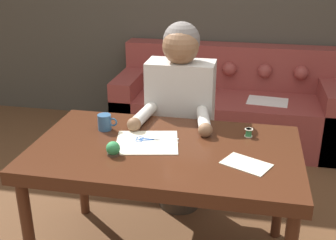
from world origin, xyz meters
TOP-DOWN VIEW (x-y plane):
  - dining_table at (-0.02, 0.11)m, footprint 1.38×0.82m
  - couch at (0.19, 1.88)m, footprint 1.99×0.79m
  - person at (-0.04, 0.67)m, footprint 0.48×0.58m
  - pattern_paper_main at (-0.13, 0.14)m, footprint 0.38×0.35m
  - pattern_paper_offcut at (0.40, 0.00)m, footprint 0.26×0.22m
  - scissors at (-0.12, 0.17)m, footprint 0.23×0.09m
  - mug at (-0.40, 0.26)m, footprint 0.11×0.08m
  - thread_spool at (0.40, 0.33)m, footprint 0.04×0.04m
  - pin_cushion at (-0.25, -0.03)m, footprint 0.07×0.07m

SIDE VIEW (x-z plane):
  - couch at x=0.19m, z-range -0.11..0.73m
  - dining_table at x=-0.02m, z-range 0.29..1.01m
  - person at x=-0.04m, z-range 0.03..1.30m
  - pattern_paper_main at x=-0.13m, z-range 0.72..0.73m
  - pattern_paper_offcut at x=0.40m, z-range 0.72..0.73m
  - scissors at x=-0.12m, z-range 0.72..0.73m
  - thread_spool at x=0.40m, z-range 0.72..0.77m
  - pin_cushion at x=-0.25m, z-range 0.72..0.79m
  - mug at x=-0.40m, z-range 0.72..0.81m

